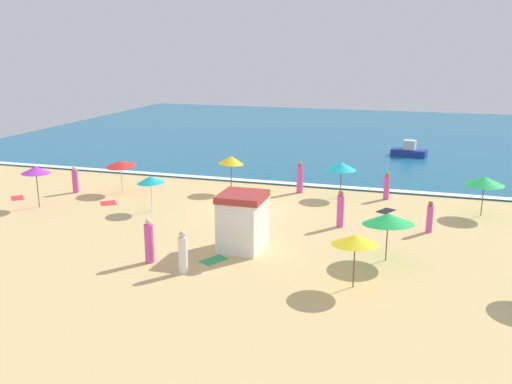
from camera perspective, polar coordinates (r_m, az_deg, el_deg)
ground_plane at (r=31.30m, az=-0.83°, el=-1.83°), size 60.00×60.00×0.00m
ocean_water at (r=58.00m, az=7.59°, el=5.83°), size 60.00×44.00×0.10m
wave_breaker_foam at (r=37.12m, az=2.11°, el=0.99°), size 57.00×0.70×0.01m
lifeguard_cabana at (r=25.06m, az=-1.36°, el=-2.95°), size 1.96×2.09×2.59m
beach_umbrella_0 at (r=31.17m, az=-10.58°, el=1.24°), size 2.13×2.13×2.01m
beach_umbrella_1 at (r=35.49m, az=-13.50°, el=2.79°), size 1.96×1.98×2.06m
beach_umbrella_2 at (r=33.63m, az=-21.34°, el=2.08°), size 1.83×1.83×2.35m
beach_umbrella_3 at (r=24.24m, az=13.19°, el=-2.64°), size 3.03×3.04×2.17m
beach_umbrella_4 at (r=33.77m, az=8.61°, el=2.60°), size 2.06×2.06×2.16m
beach_umbrella_5 at (r=21.32m, az=9.98°, el=-4.76°), size 2.36×2.37×2.13m
beach_umbrella_7 at (r=34.77m, az=-2.53°, el=3.25°), size 2.09×2.07×2.30m
beach_umbrella_8 at (r=32.14m, az=22.06°, el=1.04°), size 2.21×2.20×2.16m
beachgoer_0 at (r=22.83m, az=-7.38°, el=-6.15°), size 0.50×0.50×1.78m
beachgoer_1 at (r=24.12m, az=-10.74°, el=-5.00°), size 0.51×0.51×1.91m
beachgoer_2 at (r=36.53m, az=-17.78°, el=1.13°), size 0.37×0.37×1.66m
beachgoer_3 at (r=28.74m, az=17.12°, el=-2.48°), size 0.42×0.42×1.57m
beachgoer_4 at (r=34.83m, az=4.45°, el=1.40°), size 0.51×0.51×1.95m
beachgoer_5 at (r=34.14m, az=13.04°, el=0.56°), size 0.47×0.47×1.64m
beachgoer_6 at (r=28.55m, az=8.52°, el=-1.77°), size 0.44×0.44×1.88m
beach_towel_0 at (r=24.28m, az=-4.28°, el=-6.87°), size 1.15×1.35×0.01m
beach_towel_1 at (r=36.61m, az=-22.93°, el=-0.55°), size 1.30×1.32×0.01m
beach_towel_2 at (r=33.72m, az=-14.67°, el=-1.09°), size 1.31×1.34×0.01m
beach_towel_3 at (r=31.93m, az=12.97°, el=-1.87°), size 1.12×1.34×0.01m
small_boat_0 at (r=47.48m, az=15.19°, el=4.03°), size 2.92×1.70×1.29m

